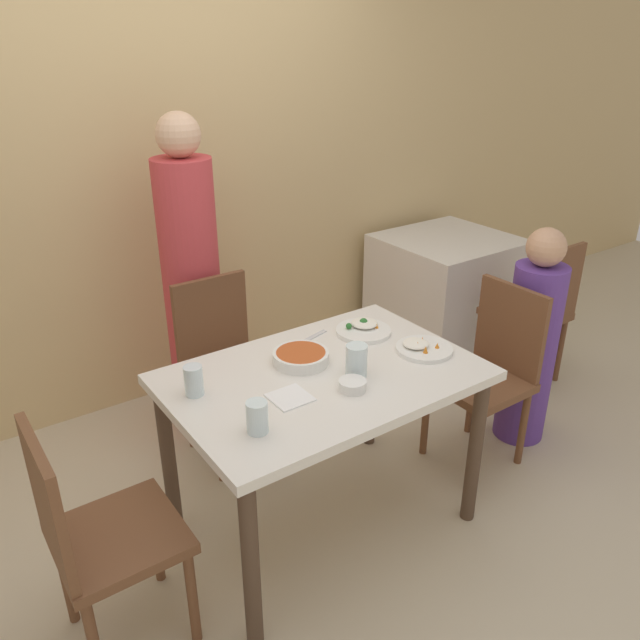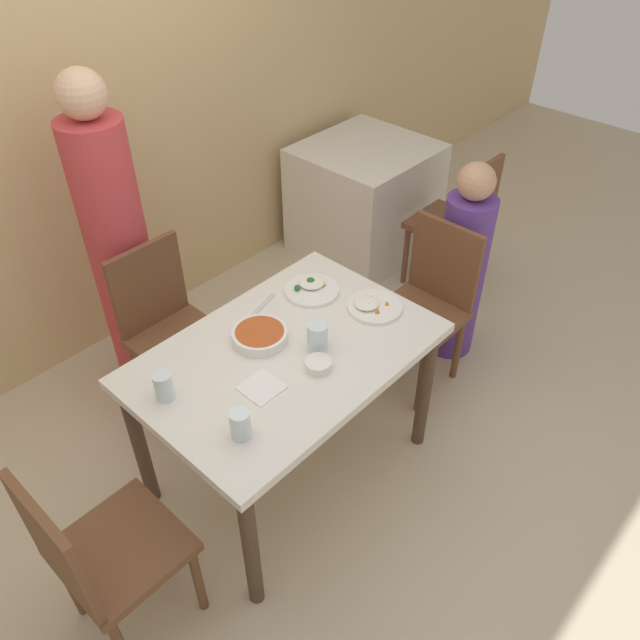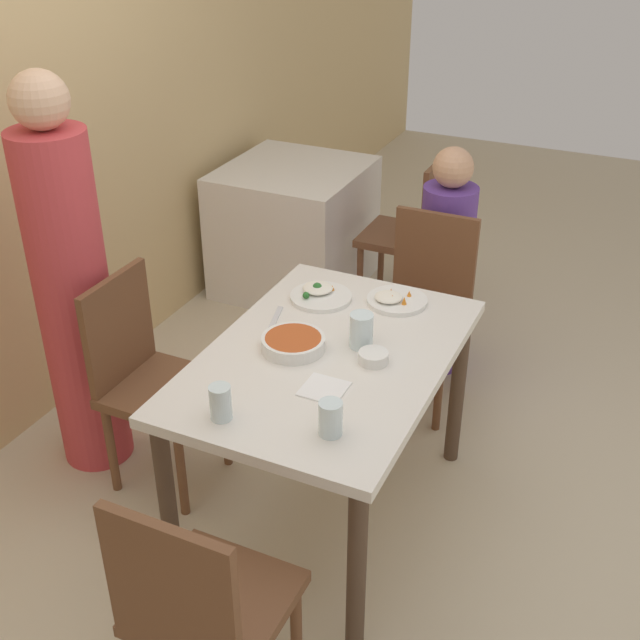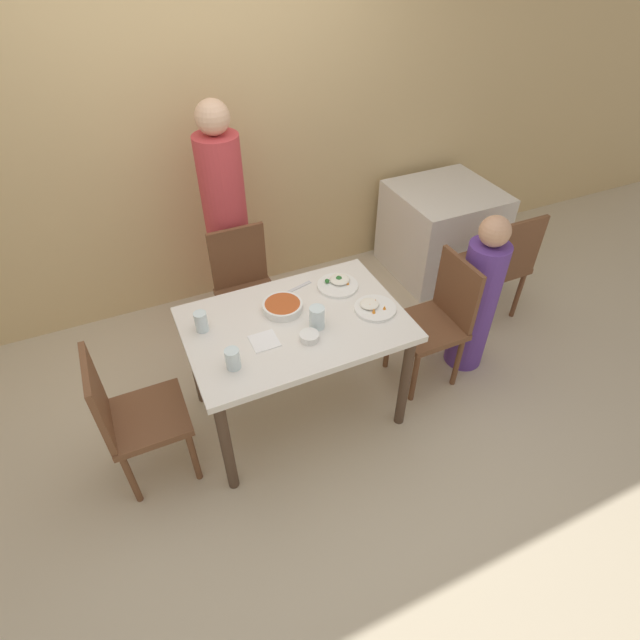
{
  "view_description": "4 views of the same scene",
  "coord_description": "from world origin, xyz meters",
  "px_view_note": "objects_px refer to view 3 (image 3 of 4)",
  "views": [
    {
      "loc": [
        -1.23,
        -1.71,
        1.94
      ],
      "look_at": [
        -0.01,
        0.01,
        0.97
      ],
      "focal_mm": 35.0,
      "sensor_mm": 36.0,
      "label": 1
    },
    {
      "loc": [
        -1.25,
        -1.34,
        2.42
      ],
      "look_at": [
        0.15,
        -0.05,
        0.84
      ],
      "focal_mm": 35.0,
      "sensor_mm": 36.0,
      "label": 2
    },
    {
      "loc": [
        -2.15,
        -0.97,
        2.23
      ],
      "look_at": [
        -0.13,
        -0.03,
        0.95
      ],
      "focal_mm": 45.0,
      "sensor_mm": 36.0,
      "label": 3
    },
    {
      "loc": [
        -0.73,
        -1.93,
        2.52
      ],
      "look_at": [
        0.11,
        -0.08,
        0.78
      ],
      "focal_mm": 28.0,
      "sensor_mm": 36.0,
      "label": 4
    }
  ],
  "objects_px": {
    "chair_child_spot": "(424,305)",
    "person_child": "(444,270)",
    "plate_rice_adult": "(395,300)",
    "glass_water_tall": "(361,330)",
    "chair_adult_spot": "(149,375)",
    "bowl_curry": "(293,343)",
    "person_adult": "(73,295)"
  },
  "relations": [
    {
      "from": "chair_child_spot",
      "to": "person_child",
      "type": "relative_size",
      "value": 0.78
    },
    {
      "from": "plate_rice_adult",
      "to": "glass_water_tall",
      "type": "bearing_deg",
      "value": -179.96
    },
    {
      "from": "chair_adult_spot",
      "to": "bowl_curry",
      "type": "xyz_separation_m",
      "value": [
        0.04,
        -0.62,
        0.29
      ]
    },
    {
      "from": "person_adult",
      "to": "bowl_curry",
      "type": "bearing_deg",
      "value": -87.6
    },
    {
      "from": "person_adult",
      "to": "glass_water_tall",
      "type": "xyz_separation_m",
      "value": [
        0.16,
        -1.14,
        0.04
      ]
    },
    {
      "from": "plate_rice_adult",
      "to": "glass_water_tall",
      "type": "xyz_separation_m",
      "value": [
        -0.35,
        -0.0,
        0.05
      ]
    },
    {
      "from": "chair_child_spot",
      "to": "plate_rice_adult",
      "type": "xyz_separation_m",
      "value": [
        -0.49,
        -0.03,
        0.28
      ]
    },
    {
      "from": "person_adult",
      "to": "person_child",
      "type": "xyz_separation_m",
      "value": [
        1.3,
        -1.11,
        -0.24
      ]
    },
    {
      "from": "person_child",
      "to": "bowl_curry",
      "type": "distance_m",
      "value": 1.29
    },
    {
      "from": "person_adult",
      "to": "glass_water_tall",
      "type": "relative_size",
      "value": 12.8
    },
    {
      "from": "bowl_curry",
      "to": "glass_water_tall",
      "type": "distance_m",
      "value": 0.24
    },
    {
      "from": "chair_adult_spot",
      "to": "bowl_curry",
      "type": "distance_m",
      "value": 0.68
    },
    {
      "from": "bowl_curry",
      "to": "plate_rice_adult",
      "type": "bearing_deg",
      "value": -23.98
    },
    {
      "from": "bowl_curry",
      "to": "plate_rice_adult",
      "type": "height_order",
      "value": "plate_rice_adult"
    },
    {
      "from": "chair_adult_spot",
      "to": "person_adult",
      "type": "xyz_separation_m",
      "value": [
        0.0,
        0.32,
        0.29
      ]
    },
    {
      "from": "chair_adult_spot",
      "to": "chair_child_spot",
      "type": "relative_size",
      "value": 1.0
    },
    {
      "from": "person_adult",
      "to": "glass_water_tall",
      "type": "height_order",
      "value": "person_adult"
    },
    {
      "from": "bowl_curry",
      "to": "glass_water_tall",
      "type": "relative_size",
      "value": 1.77
    },
    {
      "from": "plate_rice_adult",
      "to": "chair_adult_spot",
      "type": "bearing_deg",
      "value": 121.44
    },
    {
      "from": "chair_adult_spot",
      "to": "bowl_curry",
      "type": "bearing_deg",
      "value": -86.38
    },
    {
      "from": "person_child",
      "to": "glass_water_tall",
      "type": "bearing_deg",
      "value": -178.46
    },
    {
      "from": "chair_child_spot",
      "to": "glass_water_tall",
      "type": "distance_m",
      "value": 0.9
    },
    {
      "from": "chair_adult_spot",
      "to": "person_adult",
      "type": "distance_m",
      "value": 0.43
    },
    {
      "from": "person_child",
      "to": "plate_rice_adult",
      "type": "height_order",
      "value": "person_child"
    },
    {
      "from": "person_adult",
      "to": "bowl_curry",
      "type": "distance_m",
      "value": 0.94
    },
    {
      "from": "bowl_curry",
      "to": "person_child",
      "type": "bearing_deg",
      "value": -8.0
    },
    {
      "from": "plate_rice_adult",
      "to": "person_child",
      "type": "bearing_deg",
      "value": 2.2
    },
    {
      "from": "bowl_curry",
      "to": "plate_rice_adult",
      "type": "relative_size",
      "value": 0.96
    },
    {
      "from": "chair_child_spot",
      "to": "person_child",
      "type": "distance_m",
      "value": 0.3
    },
    {
      "from": "chair_adult_spot",
      "to": "bowl_curry",
      "type": "height_order",
      "value": "chair_adult_spot"
    },
    {
      "from": "chair_child_spot",
      "to": "person_adult",
      "type": "xyz_separation_m",
      "value": [
        -1.0,
        1.11,
        0.29
      ]
    },
    {
      "from": "person_adult",
      "to": "plate_rice_adult",
      "type": "bearing_deg",
      "value": -66.14
    }
  ]
}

